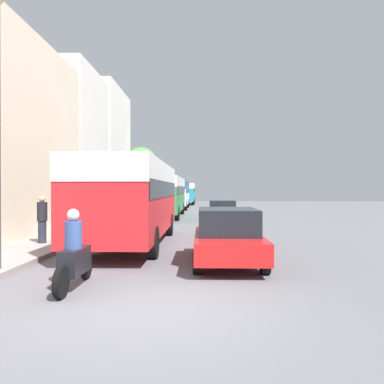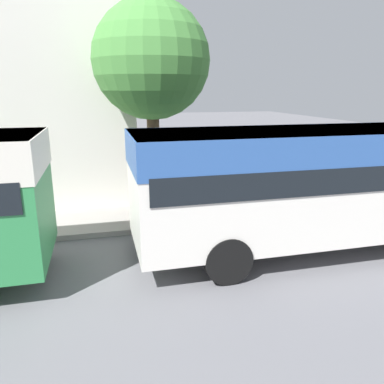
# 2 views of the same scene
# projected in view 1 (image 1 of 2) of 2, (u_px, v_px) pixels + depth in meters

# --- Properties ---
(ground_plane) EXTENTS (120.00, 120.00, 0.00)m
(ground_plane) POSITION_uv_depth(u_px,v_px,m) (158.00, 310.00, 6.65)
(ground_plane) COLOR slate
(building_far_terrace) EXTENTS (6.46, 6.40, 9.96)m
(building_far_terrace) POSITION_uv_depth(u_px,v_px,m) (48.00, 146.00, 24.73)
(building_far_terrace) COLOR silver
(building_far_terrace) RESTS_ON ground_plane
(building_end_row) EXTENTS (5.43, 7.82, 10.81)m
(building_end_row) POSITION_uv_depth(u_px,v_px,m) (91.00, 152.00, 32.59)
(building_end_row) COLOR silver
(building_end_row) RESTS_ON ground_plane
(bus_lead) EXTENTS (2.64, 9.40, 3.14)m
(bus_lead) POSITION_uv_depth(u_px,v_px,m) (133.00, 192.00, 14.47)
(bus_lead) COLOR red
(bus_lead) RESTS_ON ground_plane
(bus_following) EXTENTS (2.57, 10.60, 3.04)m
(bus_following) POSITION_uv_depth(u_px,v_px,m) (165.00, 191.00, 28.77)
(bus_following) COLOR #2D8447
(bus_following) RESTS_ON ground_plane
(bus_third_in_line) EXTENTS (2.62, 9.30, 2.96)m
(bus_third_in_line) POSITION_uv_depth(u_px,v_px,m) (176.00, 191.00, 40.40)
(bus_third_in_line) COLOR silver
(bus_third_in_line) RESTS_ON ground_plane
(bus_rear) EXTENTS (2.66, 9.52, 2.95)m
(bus_rear) POSITION_uv_depth(u_px,v_px,m) (185.00, 191.00, 52.99)
(bus_rear) COLOR teal
(bus_rear) RESTS_ON ground_plane
(motorcycle_behind_lead) EXTENTS (0.38, 2.24, 1.73)m
(motorcycle_behind_lead) POSITION_uv_depth(u_px,v_px,m) (74.00, 257.00, 8.07)
(motorcycle_behind_lead) COLOR black
(motorcycle_behind_lead) RESTS_ON ground_plane
(car_crossing) EXTENTS (1.97, 4.16, 1.39)m
(car_crossing) POSITION_uv_depth(u_px,v_px,m) (222.00, 210.00, 25.12)
(car_crossing) COLOR slate
(car_crossing) RESTS_ON ground_plane
(car_far_curb) EXTENTS (1.93, 4.30, 1.59)m
(car_far_curb) POSITION_uv_depth(u_px,v_px,m) (227.00, 235.00, 10.77)
(car_far_curb) COLOR red
(car_far_curb) RESTS_ON ground_plane
(pedestrian_near_curb) EXTENTS (0.37, 0.37, 1.75)m
(pedestrian_near_curb) POSITION_uv_depth(u_px,v_px,m) (42.00, 219.00, 13.87)
(pedestrian_near_curb) COLOR #232838
(pedestrian_near_curb) RESTS_ON sidewalk
(street_tree) EXTENTS (3.27, 3.27, 6.13)m
(street_tree) POSITION_uv_depth(u_px,v_px,m) (141.00, 164.00, 36.78)
(street_tree) COLOR brown
(street_tree) RESTS_ON sidewalk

